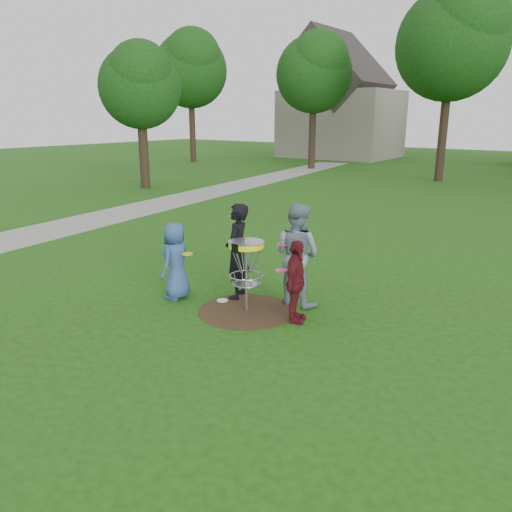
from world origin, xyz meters
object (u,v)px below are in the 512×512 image
Objects in this scene: player_blue at (176,261)px; player_maroon at (296,282)px; player_black at (237,251)px; player_grey at (297,254)px; disc_golf_basket at (246,259)px.

player_blue reaches higher than player_maroon.
player_grey is at bearing 89.98° from player_black.
player_grey reaches higher than disc_golf_basket.
player_blue reaches higher than disc_golf_basket.
player_maroon is at bearing 122.77° from player_grey.
player_maroon is at bearing 7.19° from disc_golf_basket.
player_blue is at bearing -170.93° from disc_golf_basket.
player_grey reaches higher than player_maroon.
player_grey reaches higher than player_blue.
player_grey is 0.94m from player_maroon.
player_black is at bearing 21.58° from player_grey.
player_grey is 1.43× the size of disc_golf_basket.
player_grey reaches higher than player_black.
player_maroon is (0.47, -0.77, -0.25)m from player_grey.
player_maroon is at bearing 87.60° from player_blue.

